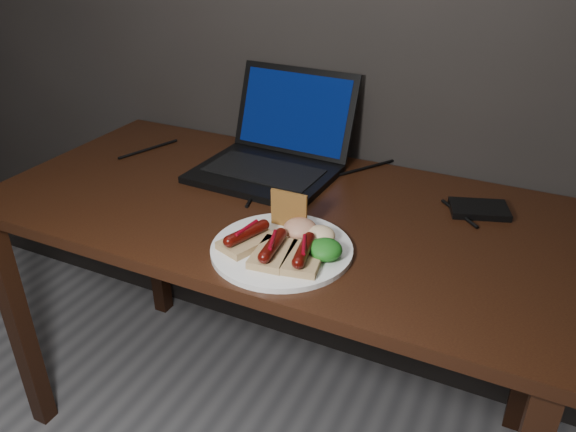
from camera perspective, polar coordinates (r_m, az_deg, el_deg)
The scene contains 12 objects.
desk at distance 1.41m, azimuth -1.36°, elevation -1.90°, with size 1.40×0.70×0.75m.
laptop at distance 1.53m, azimuth -1.35°, elevation 6.58°, with size 0.37×0.38×0.25m.
hard_drive at distance 1.39m, azimuth 18.83°, elevation 0.66°, with size 0.13×0.09×0.02m, color black.
desk_cables at distance 1.50m, azimuth 0.22°, elevation 4.18°, with size 1.00×0.43×0.01m.
plate at distance 1.17m, azimuth -0.64°, elevation -3.39°, with size 0.30×0.30×0.01m, color white.
bread_sausage_left at distance 1.17m, azimuth -4.19°, elevation -2.22°, with size 0.10×0.13×0.04m.
bread_sausage_center at distance 1.12m, azimuth -1.56°, elevation -3.48°, with size 0.08×0.12×0.04m.
bread_sausage_right at distance 1.11m, azimuth 1.62°, elevation -3.96°, with size 0.09×0.13×0.04m.
crispbread at distance 1.22m, azimuth 0.10°, elevation 0.65°, with size 0.09×0.01×0.09m, color #AC722F.
salad_greens at distance 1.12m, azimuth 3.78°, elevation -3.42°, with size 0.07×0.07×0.04m, color #154E0F.
salsa_mound at distance 1.19m, azimuth 1.24°, elevation -1.27°, with size 0.07×0.07×0.04m, color maroon.
coleslaw_mound at distance 1.17m, azimuth 3.27°, elevation -1.97°, with size 0.06×0.06×0.04m, color white.
Camera 1 is at (0.56, 0.30, 1.38)m, focal length 35.00 mm.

